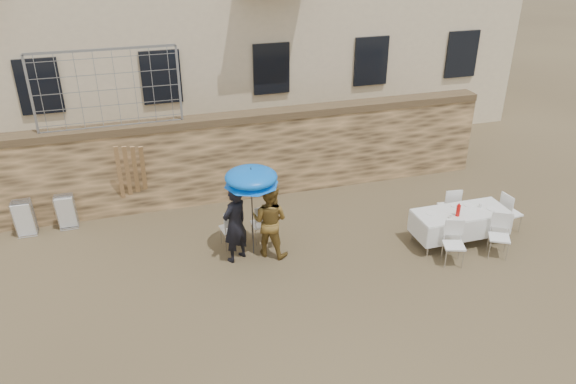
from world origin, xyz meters
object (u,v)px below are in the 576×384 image
object	(u,v)px
table_chair_front_left	(454,244)
table_chair_front_right	(500,236)
couple_chair_left	(231,227)
couple_chair_right	(261,223)
chair_stack_left	(25,215)
banquet_table	(461,213)
table_chair_back	(449,205)
table_chair_side	(511,212)
man_suit	(235,224)
soda_bottle	(458,211)
chair_stack_right	(67,210)
umbrella	(251,180)
woman_dress	(270,221)

from	to	relation	value
table_chair_front_left	table_chair_front_right	size ratio (longest dim) A/B	1.00
couple_chair_left	couple_chair_right	world-z (taller)	same
couple_chair_left	table_chair_front_right	bearing A→B (deg)	151.65
chair_stack_left	banquet_table	bearing A→B (deg)	-18.80
table_chair_back	table_chair_side	xyz separation A→B (m)	(1.20, -0.70, 0.00)
couple_chair_left	table_chair_side	world-z (taller)	same
couple_chair_left	banquet_table	xyz separation A→B (m)	(4.94, -1.28, 0.25)
table_chair_front_right	chair_stack_left	world-z (taller)	table_chair_front_right
man_suit	table_chair_back	distance (m)	5.15
soda_bottle	chair_stack_right	world-z (taller)	soda_bottle
banquet_table	chair_stack_left	distance (m)	9.88
man_suit	table_chair_side	xyz separation A→B (m)	(6.34, -0.63, -0.38)
man_suit	table_chair_front_left	size ratio (longest dim) A/B	1.79
table_chair_back	couple_chair_left	bearing A→B (deg)	1.65
umbrella	woman_dress	bearing A→B (deg)	-15.95
couple_chair_left	table_chair_front_left	bearing A→B (deg)	147.05
table_chair_side	chair_stack_right	xyz separation A→B (m)	(-9.85, 3.08, -0.02)
soda_bottle	couple_chair_right	bearing A→B (deg)	160.52
woman_dress	chair_stack_right	world-z (taller)	woman_dress
soda_bottle	table_chair_back	distance (m)	1.11
woman_dress	chair_stack_left	world-z (taller)	woman_dress
table_chair_front_left	chair_stack_right	world-z (taller)	table_chair_front_left
man_suit	chair_stack_right	bearing A→B (deg)	-66.63
banquet_table	chair_stack_right	bearing A→B (deg)	159.36
woman_dress	table_chair_front_right	size ratio (longest dim) A/B	1.72
couple_chair_right	table_chair_side	bearing A→B (deg)	166.12
umbrella	table_chair_side	size ratio (longest dim) A/B	1.98
couple_chair_right	table_chair_back	xyz separation A→B (m)	(4.44, -0.48, 0.00)
man_suit	couple_chair_right	xyz separation A→B (m)	(0.70, 0.55, -0.38)
umbrella	couple_chair_right	size ratio (longest dim) A/B	1.98
woman_dress	umbrella	xyz separation A→B (m)	(-0.35, 0.10, 0.96)
table_chair_side	couple_chair_left	bearing A→B (deg)	73.51
banquet_table	table_chair_back	distance (m)	0.86
woman_dress	table_chair_front_left	size ratio (longest dim) A/B	1.72
banquet_table	soda_bottle	size ratio (longest dim) A/B	8.08
man_suit	woman_dress	bearing A→B (deg)	148.33
table_chair_front_right	chair_stack_left	distance (m)	10.61
table_chair_back	table_chair_front_right	bearing A→B (deg)	107.92
chair_stack_left	couple_chair_right	bearing A→B (deg)	-20.44
umbrella	soda_bottle	xyz separation A→B (m)	(4.34, -0.98, -0.88)
soda_bottle	chair_stack_right	size ratio (longest dim) A/B	0.28
table_chair_front_right	man_suit	bearing A→B (deg)	-165.97
umbrella	banquet_table	xyz separation A→B (m)	(4.54, -0.83, -1.06)
umbrella	table_chair_side	distance (m)	6.12
chair_stack_left	table_chair_front_right	bearing A→B (deg)	-21.77
man_suit	table_chair_front_left	xyz separation A→B (m)	(4.34, -1.48, -0.38)
man_suit	soda_bottle	xyz separation A→B (m)	(4.74, -0.88, 0.04)
soda_bottle	table_chair_back	world-z (taller)	soda_bottle
banquet_table	table_chair_side	world-z (taller)	table_chair_side
soda_bottle	table_chair_back	size ratio (longest dim) A/B	0.27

